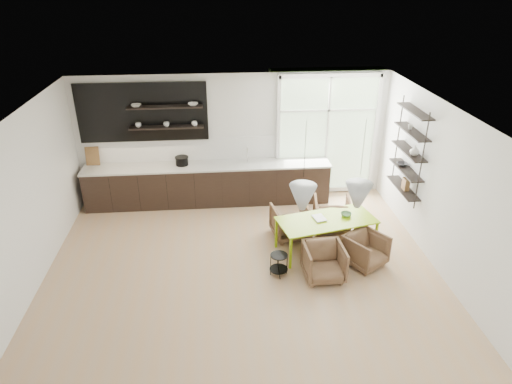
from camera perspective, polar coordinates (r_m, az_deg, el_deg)
name	(u,v)px	position (r m, az deg, el deg)	size (l,w,h in m)	color
room	(268,169)	(8.71, 1.51, 2.85)	(7.02, 6.01, 2.91)	tan
kitchen_run	(204,178)	(10.47, -6.48, 1.69)	(5.54, 0.69, 2.75)	black
right_shelving	(409,154)	(9.42, 18.58, 4.55)	(0.26, 1.22, 1.90)	black
dining_table	(327,222)	(8.70, 8.81, -3.67)	(1.96, 1.21, 0.67)	#8DBE09
armchair_back_left	(291,222)	(9.21, 4.35, -3.70)	(0.71, 0.73, 0.66)	brown
armchair_back_right	(332,214)	(9.55, 9.44, -2.77)	(0.73, 0.75, 0.68)	brown
armchair_front_left	(324,262)	(8.10, 8.48, -8.66)	(0.68, 0.70, 0.63)	brown
armchair_front_right	(366,250)	(8.59, 13.54, -7.08)	(0.65, 0.67, 0.61)	brown
wire_stool	(279,262)	(8.12, 2.88, -8.72)	(0.33, 0.33, 0.41)	black
table_book	(314,219)	(8.64, 7.26, -3.36)	(0.21, 0.28, 0.03)	white
table_bowl	(346,214)	(8.85, 11.21, -2.77)	(0.20, 0.20, 0.06)	#5E8E5B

